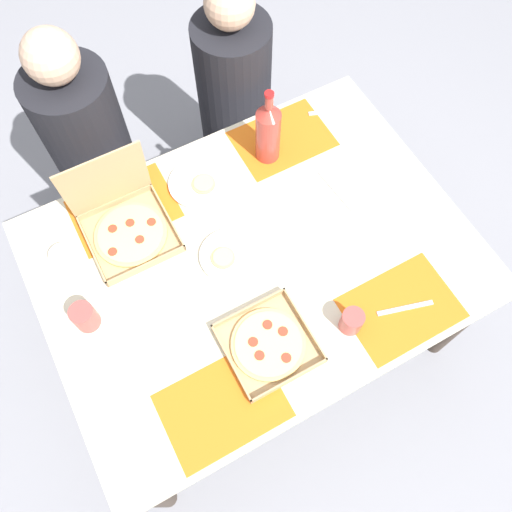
{
  "coord_description": "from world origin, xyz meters",
  "views": [
    {
      "loc": [
        -0.37,
        -0.68,
        2.32
      ],
      "look_at": [
        0.0,
        0.0,
        0.73
      ],
      "focal_mm": 36.51,
      "sensor_mm": 36.0,
      "label": 1
    }
  ],
  "objects_px": {
    "plate_far_left": "(229,256)",
    "condiment_bowl": "(62,256)",
    "diner_right_seat": "(235,106)",
    "diner_left_seat": "(97,159)",
    "plate_near_right": "(198,184)",
    "cup_clear_left": "(352,321)",
    "pizza_box_center": "(125,223)",
    "cup_spare": "(85,317)",
    "pizza_box_corner_right": "(268,344)",
    "soda_bottle": "(268,132)"
  },
  "relations": [
    {
      "from": "plate_far_left",
      "to": "condiment_bowl",
      "type": "distance_m",
      "value": 0.56
    },
    {
      "from": "condiment_bowl",
      "to": "diner_right_seat",
      "type": "distance_m",
      "value": 1.06
    },
    {
      "from": "diner_right_seat",
      "to": "diner_left_seat",
      "type": "bearing_deg",
      "value": 180.0
    },
    {
      "from": "plate_far_left",
      "to": "diner_right_seat",
      "type": "distance_m",
      "value": 0.89
    },
    {
      "from": "plate_far_left",
      "to": "diner_left_seat",
      "type": "height_order",
      "value": "diner_left_seat"
    },
    {
      "from": "diner_left_seat",
      "to": "plate_near_right",
      "type": "bearing_deg",
      "value": -58.02
    },
    {
      "from": "cup_clear_left",
      "to": "diner_left_seat",
      "type": "bearing_deg",
      "value": 112.09
    },
    {
      "from": "cup_clear_left",
      "to": "diner_right_seat",
      "type": "distance_m",
      "value": 1.2
    },
    {
      "from": "pizza_box_center",
      "to": "condiment_bowl",
      "type": "bearing_deg",
      "value": 179.46
    },
    {
      "from": "diner_left_seat",
      "to": "diner_right_seat",
      "type": "height_order",
      "value": "diner_left_seat"
    },
    {
      "from": "plate_near_right",
      "to": "cup_clear_left",
      "type": "distance_m",
      "value": 0.74
    },
    {
      "from": "pizza_box_center",
      "to": "diner_right_seat",
      "type": "bearing_deg",
      "value": 36.64
    },
    {
      "from": "plate_near_right",
      "to": "plate_far_left",
      "type": "xyz_separation_m",
      "value": [
        -0.04,
        -0.31,
        0.0
      ]
    },
    {
      "from": "cup_spare",
      "to": "diner_right_seat",
      "type": "xyz_separation_m",
      "value": [
        0.91,
        0.75,
        -0.27
      ]
    },
    {
      "from": "pizza_box_corner_right",
      "to": "diner_left_seat",
      "type": "distance_m",
      "value": 1.13
    },
    {
      "from": "diner_left_seat",
      "to": "condiment_bowl",
      "type": "bearing_deg",
      "value": -117.01
    },
    {
      "from": "pizza_box_center",
      "to": "soda_bottle",
      "type": "relative_size",
      "value": 0.99
    },
    {
      "from": "condiment_bowl",
      "to": "diner_left_seat",
      "type": "relative_size",
      "value": 0.07
    },
    {
      "from": "pizza_box_corner_right",
      "to": "pizza_box_center",
      "type": "xyz_separation_m",
      "value": [
        -0.23,
        0.6,
        0.04
      ]
    },
    {
      "from": "pizza_box_corner_right",
      "to": "cup_spare",
      "type": "bearing_deg",
      "value": 143.86
    },
    {
      "from": "pizza_box_corner_right",
      "to": "soda_bottle",
      "type": "height_order",
      "value": "soda_bottle"
    },
    {
      "from": "plate_far_left",
      "to": "diner_right_seat",
      "type": "bearing_deg",
      "value": 61.66
    },
    {
      "from": "cup_spare",
      "to": "condiment_bowl",
      "type": "bearing_deg",
      "value": 88.89
    },
    {
      "from": "plate_near_right",
      "to": "cup_spare",
      "type": "xyz_separation_m",
      "value": [
        -0.54,
        -0.3,
        0.04
      ]
    },
    {
      "from": "cup_spare",
      "to": "cup_clear_left",
      "type": "xyz_separation_m",
      "value": [
        0.73,
        -0.41,
        -0.0
      ]
    },
    {
      "from": "plate_far_left",
      "to": "pizza_box_center",
      "type": "bearing_deg",
      "value": 134.77
    },
    {
      "from": "cup_spare",
      "to": "condiment_bowl",
      "type": "height_order",
      "value": "cup_spare"
    },
    {
      "from": "plate_near_right",
      "to": "soda_bottle",
      "type": "bearing_deg",
      "value": -0.18
    },
    {
      "from": "condiment_bowl",
      "to": "diner_left_seat",
      "type": "height_order",
      "value": "diner_left_seat"
    },
    {
      "from": "pizza_box_corner_right",
      "to": "diner_right_seat",
      "type": "height_order",
      "value": "diner_right_seat"
    },
    {
      "from": "condiment_bowl",
      "to": "diner_left_seat",
      "type": "xyz_separation_m",
      "value": [
        0.25,
        0.5,
        -0.22
      ]
    },
    {
      "from": "pizza_box_center",
      "to": "soda_bottle",
      "type": "height_order",
      "value": "soda_bottle"
    },
    {
      "from": "pizza_box_center",
      "to": "cup_spare",
      "type": "distance_m",
      "value": 0.35
    },
    {
      "from": "plate_far_left",
      "to": "diner_right_seat",
      "type": "height_order",
      "value": "diner_right_seat"
    },
    {
      "from": "pizza_box_center",
      "to": "soda_bottle",
      "type": "bearing_deg",
      "value": 4.91
    },
    {
      "from": "soda_bottle",
      "to": "diner_left_seat",
      "type": "height_order",
      "value": "diner_left_seat"
    },
    {
      "from": "cup_spare",
      "to": "plate_near_right",
      "type": "bearing_deg",
      "value": 29.6
    },
    {
      "from": "pizza_box_corner_right",
      "to": "diner_left_seat",
      "type": "xyz_separation_m",
      "value": [
        -0.21,
        1.09,
        -0.21
      ]
    },
    {
      "from": "soda_bottle",
      "to": "diner_left_seat",
      "type": "distance_m",
      "value": 0.79
    },
    {
      "from": "soda_bottle",
      "to": "cup_clear_left",
      "type": "relative_size",
      "value": 3.65
    },
    {
      "from": "condiment_bowl",
      "to": "diner_right_seat",
      "type": "relative_size",
      "value": 0.07
    },
    {
      "from": "plate_far_left",
      "to": "cup_spare",
      "type": "distance_m",
      "value": 0.5
    },
    {
      "from": "pizza_box_center",
      "to": "cup_clear_left",
      "type": "xyz_separation_m",
      "value": [
        0.49,
        -0.66,
        -0.01
      ]
    },
    {
      "from": "plate_far_left",
      "to": "cup_clear_left",
      "type": "height_order",
      "value": "cup_clear_left"
    },
    {
      "from": "pizza_box_corner_right",
      "to": "cup_clear_left",
      "type": "xyz_separation_m",
      "value": [
        0.26,
        -0.07,
        0.03
      ]
    },
    {
      "from": "plate_far_left",
      "to": "diner_right_seat",
      "type": "relative_size",
      "value": 0.18
    },
    {
      "from": "pizza_box_center",
      "to": "diner_left_seat",
      "type": "bearing_deg",
      "value": 88.03
    },
    {
      "from": "pizza_box_corner_right",
      "to": "pizza_box_center",
      "type": "height_order",
      "value": "pizza_box_center"
    },
    {
      "from": "pizza_box_corner_right",
      "to": "plate_near_right",
      "type": "bearing_deg",
      "value": 84.0
    },
    {
      "from": "plate_near_right",
      "to": "diner_right_seat",
      "type": "bearing_deg",
      "value": 50.11
    }
  ]
}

